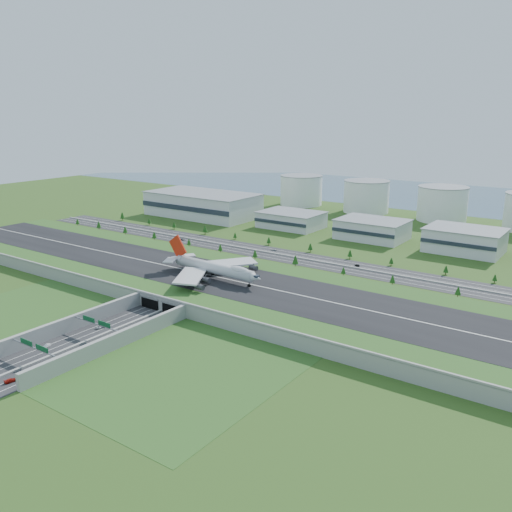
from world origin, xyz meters
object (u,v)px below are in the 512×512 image
Objects in this scene: fuel_tank_a at (301,190)px; car_1 at (47,346)px; car_5 at (357,265)px; boeing_747 at (213,268)px; car_2 at (130,333)px; car_0 at (100,327)px; car_3 at (11,380)px; car_7 at (274,250)px; car_4 at (182,239)px.

fuel_tank_a reaches higher than car_1.
car_1 is at bearing 7.30° from car_5.
boeing_747 reaches higher than car_2.
car_0 reaches higher than car_1.
car_3 reaches higher than car_2.
car_1 is at bearing -75.64° from fuel_tank_a.
boeing_747 is at bearing -77.01° from car_3.
car_1 is 40.35m from car_2.
boeing_747 is at bearing 107.64° from car_0.
car_1 is 0.76× the size of car_2.
car_2 reaches higher than car_1.
boeing_747 is at bearing -68.98° from fuel_tank_a.
boeing_747 is 145.30m from car_3.
car_1 is 221.13m from car_7.
boeing_747 reaches higher than car_0.
boeing_747 is at bearing -116.82° from car_4.
fuel_tank_a reaches higher than car_4.
car_0 is 30.65m from car_1.
boeing_747 is 143.34m from car_4.
car_2 is at bearing 10.80° from car_5.
car_7 is (-23.42, 106.17, -14.02)m from boeing_747.
car_1 is 0.79× the size of car_3.
car_4 is 1.00× the size of car_5.
car_1 is at bearing 37.67° from car_2.
car_0 is at bearing -9.57° from car_2.
fuel_tank_a is 11.62× the size of car_5.
car_2 is (131.21, -393.36, -16.59)m from fuel_tank_a.
car_0 reaches higher than car_3.
car_7 is at bearing -73.00° from car_3.
car_0 is at bearing -137.17° from car_4.
boeing_747 is 18.15× the size of car_5.
car_5 is (62.87, 217.75, -0.01)m from car_1.
car_7 is at bearing 82.02° from car_1.
fuel_tank_a is at bearing 113.89° from boeing_747.
car_4 is (-110.45, 90.28, -13.95)m from boeing_747.
car_5 is at bearing 91.07° from car_7.
car_1 is (-10.75, -114.60, -13.97)m from boeing_747.
car_0 is at bearing -65.26° from car_3.
car_5 is at bearing 66.06° from boeing_747.
boeing_747 is 18.23× the size of car_4.
boeing_747 is 82.55m from car_2.
car_7 is (-31.19, 250.59, -0.13)m from car_3.
car_1 is 226.65m from car_5.
car_5 is 0.93× the size of car_7.
fuel_tank_a is 11.50× the size of car_1.
car_5 is (162.58, 12.87, -0.02)m from car_4.
car_4 is at bearing -76.31° from car_7.
fuel_tank_a is at bearing -151.55° from car_7.
boeing_747 is at bearing 73.38° from car_1.
car_2 is 1.33× the size of car_4.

